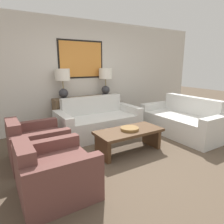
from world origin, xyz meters
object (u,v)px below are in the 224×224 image
at_px(table_lamp_right, 106,78).
at_px(decorative_bowl, 130,129).
at_px(coffee_table, 129,136).
at_px(armchair_near_back_wall, 36,145).
at_px(table_lamp_left, 63,80).
at_px(armchair_near_camera, 54,174).
at_px(couch_by_side, 182,122).
at_px(couch_by_back_wall, 98,122).
at_px(console_table, 86,112).

relative_size(table_lamp_right, decorative_bowl, 2.08).
bearing_deg(coffee_table, armchair_near_back_wall, 160.84).
xyz_separation_m(table_lamp_left, armchair_near_camera, (-0.91, -2.29, -0.96)).
distance_m(couch_by_side, armchair_near_camera, 3.22).
xyz_separation_m(decorative_bowl, armchair_near_back_wall, (-1.53, 0.54, -0.17)).
xyz_separation_m(armchair_near_back_wall, armchair_near_camera, (0.00, -1.06, 0.00)).
distance_m(coffee_table, armchair_near_back_wall, 1.62).
height_order(couch_by_back_wall, couch_by_side, same).
height_order(table_lamp_left, table_lamp_right, same).
height_order(table_lamp_left, couch_by_back_wall, table_lamp_left).
relative_size(console_table, decorative_bowl, 4.89).
bearing_deg(decorative_bowl, armchair_near_camera, -161.26).
bearing_deg(couch_by_back_wall, armchair_near_camera, -131.85).
bearing_deg(table_lamp_right, couch_by_side, -55.85).
bearing_deg(coffee_table, couch_by_side, 4.92).
relative_size(console_table, coffee_table, 1.31).
xyz_separation_m(console_table, table_lamp_left, (-0.57, 0.00, 0.84)).
height_order(table_lamp_right, armchair_near_back_wall, table_lamp_right).
bearing_deg(couch_by_back_wall, table_lamp_right, 48.30).
bearing_deg(couch_by_side, decorative_bowl, -174.67).
distance_m(table_lamp_right, coffee_table, 2.05).
xyz_separation_m(table_lamp_left, table_lamp_right, (1.13, 0.00, 0.00)).
height_order(console_table, couch_by_side, couch_by_side).
relative_size(coffee_table, decorative_bowl, 3.73).
xyz_separation_m(table_lamp_right, coffee_table, (-0.52, -1.76, -0.92)).
bearing_deg(table_lamp_right, couch_by_back_wall, -131.70).
bearing_deg(armchair_near_camera, coffee_table, 19.16).
distance_m(decorative_bowl, armchair_near_camera, 1.62).
xyz_separation_m(table_lamp_left, decorative_bowl, (0.62, -1.77, -0.79)).
relative_size(console_table, table_lamp_left, 2.35).
bearing_deg(armchair_near_back_wall, decorative_bowl, -19.48).
height_order(decorative_bowl, armchair_near_camera, armchair_near_camera).
xyz_separation_m(table_lamp_left, couch_by_side, (2.23, -1.62, -0.94)).
distance_m(table_lamp_right, armchair_near_back_wall, 2.57).
bearing_deg(table_lamp_left, armchair_near_back_wall, -126.60).
bearing_deg(armchair_near_camera, table_lamp_left, 68.27).
bearing_deg(table_lamp_left, table_lamp_right, 0.00).
distance_m(couch_by_side, armchair_near_back_wall, 3.17).
bearing_deg(table_lamp_right, armchair_near_camera, -131.81).
height_order(console_table, decorative_bowl, console_table).
height_order(console_table, coffee_table, console_table).
bearing_deg(armchair_near_back_wall, console_table, 39.70).
relative_size(table_lamp_right, armchair_near_back_wall, 0.79).
bearing_deg(console_table, couch_by_side, -44.19).
bearing_deg(armchair_near_back_wall, couch_by_side, -7.08).
bearing_deg(decorative_bowl, coffee_table, 113.79).
bearing_deg(table_lamp_right, coffee_table, -106.51).
height_order(console_table, armchair_near_camera, console_table).
relative_size(console_table, table_lamp_right, 2.35).
bearing_deg(console_table, decorative_bowl, -88.34).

